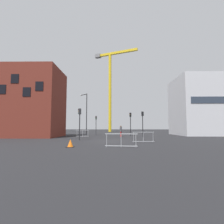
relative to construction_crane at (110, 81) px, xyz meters
The scene contains 14 objects.
ground 36.86m from the construction_crane, 88.70° to the right, with size 160.00×160.00×0.00m, color black.
brick_building 30.38m from the construction_crane, 114.63° to the right, with size 8.64×7.64×10.73m.
office_block 28.89m from the construction_crane, 47.26° to the right, with size 10.55×9.57×10.93m.
construction_crane is the anchor object (origin of this frame).
streetlamp_tall 24.44m from the construction_crane, 101.07° to the right, with size 1.54×1.30×7.73m.
traffic_light_crosswalk 29.22m from the construction_crane, 77.51° to the right, with size 0.39×0.34×4.01m.
traffic_light_island 22.86m from the construction_crane, 97.88° to the right, with size 0.28×0.38×3.74m.
traffic_light_verge 26.67m from the construction_crane, 80.22° to the right, with size 0.36×0.38×4.04m.
traffic_light_corner 35.22m from the construction_crane, 95.43° to the right, with size 0.38×0.27×3.80m.
pedestrian_walking 29.29m from the construction_crane, 85.08° to the right, with size 0.34×0.34×1.76m.
safety_barrier_left_run 42.31m from the construction_crane, 87.66° to the right, with size 2.57×0.38×1.08m.
safety_barrier_front 30.10m from the construction_crane, 98.75° to the right, with size 1.93×0.18×1.08m.
safety_barrier_right_run 38.69m from the construction_crane, 83.43° to the right, with size 2.22×0.11×1.08m.
traffic_cone_orange 42.46m from the construction_crane, 93.51° to the right, with size 0.61×0.61×0.62m.
Camera 1 is at (0.28, -20.11, 1.63)m, focal length 28.01 mm.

